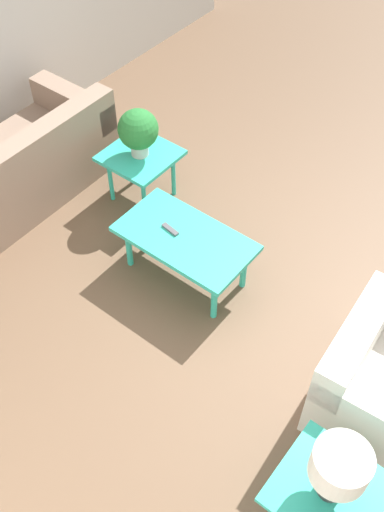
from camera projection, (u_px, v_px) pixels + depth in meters
The scene contains 8 objects.
ground_plane at pixel (244, 283), 4.89m from camera, with size 14.00×14.00×0.00m, color brown.
sofa at pixel (19, 168), 5.38m from camera, with size 0.94×1.78×0.82m.
coffee_table at pixel (185, 241), 4.65m from camera, with size 1.07×0.59×0.45m.
side_table_plant at pixel (141, 160), 5.25m from camera, with size 0.59×0.59×0.50m.
side_table_lamp at pixel (327, 494), 3.34m from camera, with size 0.59×0.59×0.50m.
potted_plant at pixel (138, 130), 5.01m from camera, with size 0.35×0.35×0.44m.
table_lamp at pixel (339, 469), 3.07m from camera, with size 0.31×0.31×0.44m.
remote_control at pixel (170, 229), 4.65m from camera, with size 0.16×0.06×0.02m.
Camera 1 is at (-1.56, 2.67, 3.82)m, focal length 42.00 mm.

